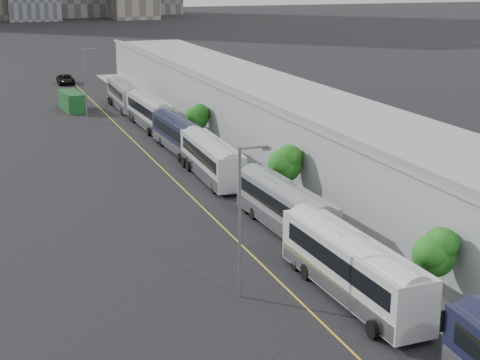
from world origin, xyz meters
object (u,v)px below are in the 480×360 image
street_lamp_far (86,80)px  shipping_container (72,101)px  bus_4 (211,162)px  suv (66,79)px  bus_7 (124,97)px  street_lamp_near (243,213)px  bus_6 (150,114)px  bus_3 (285,211)px  bus_5 (179,138)px  bus_2 (352,272)px

street_lamp_far → shipping_container: (-0.86, 9.37, -4.24)m
bus_4 → suv: bus_4 is taller
shipping_container → bus_7: bearing=-14.9°
bus_7 → suv: bus_7 is taller
street_lamp_near → bus_7: bearing=84.5°
bus_6 → bus_7: size_ratio=1.03×
bus_6 → bus_7: bus_6 is taller
bus_3 → bus_7: bearing=88.8°
bus_5 → suv: 55.87m
bus_6 → street_lamp_far: (-6.90, 6.09, 3.87)m
bus_3 → bus_5: (-0.57, 27.79, -0.04)m
shipping_container → bus_6: bearing=-68.4°
bus_6 → street_lamp_near: size_ratio=1.45×
bus_2 → street_lamp_near: 7.67m
bus_6 → street_lamp_far: size_ratio=1.42×
bus_5 → bus_7: size_ratio=0.96×
bus_5 → suv: bus_5 is taller
street_lamp_far → suv: bearing=87.3°
street_lamp_near → street_lamp_far: (-0.16, 57.98, 0.10)m
bus_3 → street_lamp_far: 48.63m
street_lamp_far → bus_3: bearing=-81.2°
bus_2 → suv: size_ratio=2.31×
suv → bus_2: bearing=-86.6°
bus_2 → bus_5: bus_2 is taller
bus_3 → bus_4: (-0.68, 16.01, 0.04)m
bus_5 → bus_6: (0.05, 14.01, 0.12)m
bus_2 → bus_6: (0.57, 54.46, -0.02)m
bus_4 → bus_5: 11.78m
bus_2 → bus_7: bus_2 is taller
bus_3 → bus_6: (-0.52, 41.80, 0.09)m
bus_4 → bus_6: size_ratio=0.97×
bus_4 → street_lamp_far: 32.82m
street_lamp_near → suv: street_lamp_near is taller
bus_6 → shipping_container: bus_6 is taller
bus_2 → bus_5: bearing=87.6°
bus_7 → shipping_container: size_ratio=1.95×
bus_4 → street_lamp_far: size_ratio=1.38×
bus_5 → suv: bearing=93.2°
bus_2 → bus_3: bearing=83.4°
bus_4 → street_lamp_far: bearing=103.6°
bus_5 → street_lamp_far: 21.61m
bus_4 → street_lamp_far: street_lamp_far is taller
bus_4 → bus_5: (0.11, 11.78, -0.08)m
street_lamp_far → shipping_container: 10.32m
bus_6 → suv: bearing=95.7°
bus_6 → bus_5: bearing=-91.6°
bus_4 → shipping_container: size_ratio=1.95×
bus_4 → bus_7: size_ratio=1.00×
street_lamp_near → shipping_container: bearing=90.9°
bus_3 → suv: bus_3 is taller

